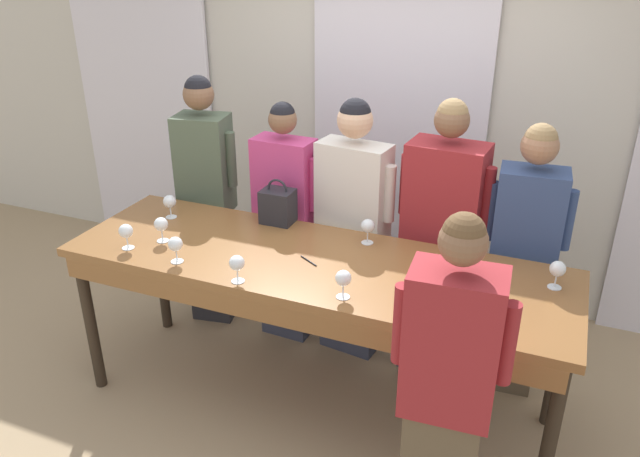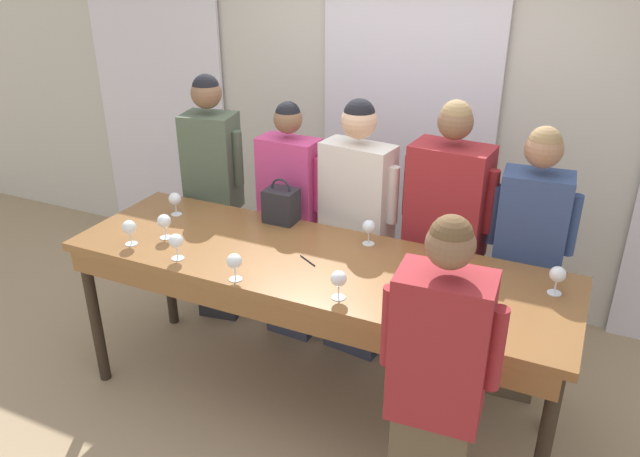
# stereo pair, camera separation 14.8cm
# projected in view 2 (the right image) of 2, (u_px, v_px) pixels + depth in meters

# --- Properties ---
(ground_plane) EXTENTS (18.00, 18.00, 0.00)m
(ground_plane) POSITION_uv_depth(u_px,v_px,m) (314.00, 402.00, 3.87)
(ground_plane) COLOR tan
(wall_back) EXTENTS (12.00, 0.06, 2.80)m
(wall_back) POSITION_uv_depth(u_px,v_px,m) (409.00, 117.00, 4.63)
(wall_back) COLOR beige
(wall_back) RESTS_ON ground_plane
(curtain_panel_left) EXTENTS (1.31, 0.03, 2.69)m
(curtain_panel_left) POSITION_uv_depth(u_px,v_px,m) (160.00, 96.00, 5.47)
(curtain_panel_left) COLOR white
(curtain_panel_left) RESTS_ON ground_plane
(curtain_panel_center) EXTENTS (1.31, 0.03, 2.69)m
(curtain_panel_center) POSITION_uv_depth(u_px,v_px,m) (406.00, 126.00, 4.60)
(curtain_panel_center) COLOR white
(curtain_panel_center) RESTS_ON ground_plane
(tasting_bar) EXTENTS (2.83, 0.88, 1.00)m
(tasting_bar) POSITION_uv_depth(u_px,v_px,m) (311.00, 276.00, 3.46)
(tasting_bar) COLOR brown
(tasting_bar) RESTS_ON ground_plane
(wine_bottle) EXTENTS (0.07, 0.07, 0.32)m
(wine_bottle) POSITION_uv_depth(u_px,v_px,m) (449.00, 258.00, 3.20)
(wine_bottle) COLOR black
(wine_bottle) RESTS_ON tasting_bar
(handbag) EXTENTS (0.20, 0.16, 0.28)m
(handbag) POSITION_uv_depth(u_px,v_px,m) (281.00, 205.00, 3.85)
(handbag) COLOR #232328
(handbag) RESTS_ON tasting_bar
(wine_glass_front_left) EXTENTS (0.08, 0.08, 0.15)m
(wine_glass_front_left) POSITION_uv_depth(u_px,v_px,m) (339.00, 279.00, 3.03)
(wine_glass_front_left) COLOR white
(wine_glass_front_left) RESTS_ON tasting_bar
(wine_glass_front_mid) EXTENTS (0.08, 0.08, 0.15)m
(wine_glass_front_mid) POSITION_uv_depth(u_px,v_px,m) (234.00, 262.00, 3.19)
(wine_glass_front_mid) COLOR white
(wine_glass_front_mid) RESTS_ON tasting_bar
(wine_glass_front_right) EXTENTS (0.08, 0.08, 0.15)m
(wine_glass_front_right) POSITION_uv_depth(u_px,v_px,m) (129.00, 228.00, 3.56)
(wine_glass_front_right) COLOR white
(wine_glass_front_right) RESTS_ON tasting_bar
(wine_glass_center_left) EXTENTS (0.08, 0.08, 0.15)m
(wine_glass_center_left) POSITION_uv_depth(u_px,v_px,m) (176.00, 242.00, 3.40)
(wine_glass_center_left) COLOR white
(wine_glass_center_left) RESTS_ON tasting_bar
(wine_glass_center_mid) EXTENTS (0.08, 0.08, 0.15)m
(wine_glass_center_mid) POSITION_uv_depth(u_px,v_px,m) (558.00, 275.00, 3.07)
(wine_glass_center_mid) COLOR white
(wine_glass_center_mid) RESTS_ON tasting_bar
(wine_glass_center_right) EXTENTS (0.08, 0.08, 0.15)m
(wine_glass_center_right) POSITION_uv_depth(u_px,v_px,m) (443.00, 312.00, 2.77)
(wine_glass_center_right) COLOR white
(wine_glass_center_right) RESTS_ON tasting_bar
(wine_glass_back_left) EXTENTS (0.08, 0.08, 0.15)m
(wine_glass_back_left) POSITION_uv_depth(u_px,v_px,m) (442.00, 290.00, 2.94)
(wine_glass_back_left) COLOR white
(wine_glass_back_left) RESTS_ON tasting_bar
(wine_glass_back_mid) EXTENTS (0.08, 0.08, 0.15)m
(wine_glass_back_mid) POSITION_uv_depth(u_px,v_px,m) (369.00, 228.00, 3.56)
(wine_glass_back_mid) COLOR white
(wine_glass_back_mid) RESTS_ON tasting_bar
(wine_glass_back_right) EXTENTS (0.08, 0.08, 0.15)m
(wine_glass_back_right) POSITION_uv_depth(u_px,v_px,m) (164.00, 222.00, 3.64)
(wine_glass_back_right) COLOR white
(wine_glass_back_right) RESTS_ON tasting_bar
(wine_glass_near_host) EXTENTS (0.08, 0.08, 0.15)m
(wine_glass_near_host) POSITION_uv_depth(u_px,v_px,m) (175.00, 200.00, 3.94)
(wine_glass_near_host) COLOR white
(wine_glass_near_host) RESTS_ON tasting_bar
(pen) EXTENTS (0.13, 0.08, 0.01)m
(pen) POSITION_uv_depth(u_px,v_px,m) (308.00, 261.00, 3.42)
(pen) COLOR black
(pen) RESTS_ON tasting_bar
(guest_olive_jacket) EXTENTS (0.47, 0.32, 1.81)m
(guest_olive_jacket) POSITION_uv_depth(u_px,v_px,m) (214.00, 198.00, 4.40)
(guest_olive_jacket) COLOR #28282D
(guest_olive_jacket) RESTS_ON ground_plane
(guest_pink_top) EXTENTS (0.51, 0.23, 1.69)m
(guest_pink_top) POSITION_uv_depth(u_px,v_px,m) (290.00, 222.00, 4.20)
(guest_pink_top) COLOR #383D51
(guest_pink_top) RESTS_ON ground_plane
(guest_cream_sweater) EXTENTS (0.56, 0.27, 1.76)m
(guest_cream_sweater) POSITION_uv_depth(u_px,v_px,m) (356.00, 229.00, 4.00)
(guest_cream_sweater) COLOR #383D51
(guest_cream_sweater) RESTS_ON ground_plane
(guest_striped_shirt) EXTENTS (0.57, 0.31, 1.81)m
(guest_striped_shirt) POSITION_uv_depth(u_px,v_px,m) (444.00, 247.00, 3.78)
(guest_striped_shirt) COLOR #383D51
(guest_striped_shirt) RESTS_ON ground_plane
(guest_navy_coat) EXTENTS (0.49, 0.27, 1.72)m
(guest_navy_coat) POSITION_uv_depth(u_px,v_px,m) (525.00, 266.00, 3.60)
(guest_navy_coat) COLOR brown
(guest_navy_coat) RESTS_ON ground_plane
(host_pouring) EXTENTS (0.49, 0.26, 1.72)m
(host_pouring) POSITION_uv_depth(u_px,v_px,m) (435.00, 401.00, 2.57)
(host_pouring) COLOR brown
(host_pouring) RESTS_ON ground_plane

